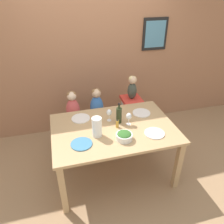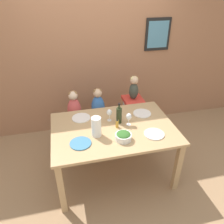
{
  "view_description": "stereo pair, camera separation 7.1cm",
  "coord_description": "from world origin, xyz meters",
  "px_view_note": "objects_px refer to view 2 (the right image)",
  "views": [
    {
      "loc": [
        -0.61,
        -2.18,
        2.36
      ],
      "look_at": [
        0.0,
        0.08,
        0.95
      ],
      "focal_mm": 35.0,
      "sensor_mm": 36.0,
      "label": 1
    },
    {
      "loc": [
        -0.54,
        -2.19,
        2.36
      ],
      "look_at": [
        0.0,
        0.08,
        0.95
      ],
      "focal_mm": 35.0,
      "sensor_mm": 36.0,
      "label": 2
    }
  ],
  "objects_px": {
    "wine_glass_near": "(129,117)",
    "wine_glass_far": "(109,113)",
    "chair_far_center": "(99,121)",
    "dinner_plate_front_right": "(154,134)",
    "paper_towel_roll": "(96,127)",
    "dinner_plate_back_right": "(142,113)",
    "wine_bottle": "(119,115)",
    "person_child_center": "(98,104)",
    "salad_bowl_large": "(123,136)",
    "dinner_plate_front_left": "(81,143)",
    "chair_right_highchair": "(133,108)",
    "chair_far_left": "(76,124)",
    "dinner_plate_back_left": "(81,118)",
    "person_child_left": "(74,107)",
    "person_baby_right": "(134,87)"
  },
  "relations": [
    {
      "from": "chair_right_highchair",
      "to": "wine_glass_far",
      "type": "xyz_separation_m",
      "value": [
        -0.53,
        -0.58,
        0.33
      ]
    },
    {
      "from": "chair_far_left",
      "to": "dinner_plate_back_right",
      "type": "height_order",
      "value": "dinner_plate_back_right"
    },
    {
      "from": "chair_far_left",
      "to": "dinner_plate_back_right",
      "type": "relative_size",
      "value": 1.87
    },
    {
      "from": "wine_glass_far",
      "to": "chair_far_center",
      "type": "bearing_deg",
      "value": 94.84
    },
    {
      "from": "wine_bottle",
      "to": "dinner_plate_back_right",
      "type": "bearing_deg",
      "value": 20.1
    },
    {
      "from": "dinner_plate_back_right",
      "to": "salad_bowl_large",
      "type": "bearing_deg",
      "value": -129.99
    },
    {
      "from": "wine_glass_far",
      "to": "dinner_plate_front_right",
      "type": "height_order",
      "value": "wine_glass_far"
    },
    {
      "from": "wine_bottle",
      "to": "dinner_plate_front_left",
      "type": "height_order",
      "value": "wine_bottle"
    },
    {
      "from": "person_baby_right",
      "to": "wine_glass_far",
      "type": "bearing_deg",
      "value": -132.0
    },
    {
      "from": "person_child_left",
      "to": "salad_bowl_large",
      "type": "distance_m",
      "value": 1.14
    },
    {
      "from": "person_baby_right",
      "to": "wine_bottle",
      "type": "bearing_deg",
      "value": -122.12
    },
    {
      "from": "chair_far_center",
      "to": "dinner_plate_front_right",
      "type": "height_order",
      "value": "dinner_plate_front_right"
    },
    {
      "from": "chair_right_highchair",
      "to": "dinner_plate_back_right",
      "type": "relative_size",
      "value": 2.98
    },
    {
      "from": "dinner_plate_back_left",
      "to": "chair_far_center",
      "type": "bearing_deg",
      "value": 55.36
    },
    {
      "from": "chair_far_center",
      "to": "person_baby_right",
      "type": "distance_m",
      "value": 0.8
    },
    {
      "from": "paper_towel_roll",
      "to": "dinner_plate_back_right",
      "type": "bearing_deg",
      "value": 25.83
    },
    {
      "from": "dinner_plate_front_left",
      "to": "wine_glass_far",
      "type": "bearing_deg",
      "value": 43.04
    },
    {
      "from": "chair_far_left",
      "to": "dinner_plate_back_left",
      "type": "distance_m",
      "value": 0.6
    },
    {
      "from": "dinner_plate_front_left",
      "to": "dinner_plate_front_right",
      "type": "relative_size",
      "value": 1.0
    },
    {
      "from": "salad_bowl_large",
      "to": "dinner_plate_front_right",
      "type": "xyz_separation_m",
      "value": [
        0.39,
        0.01,
        -0.04
      ]
    },
    {
      "from": "paper_towel_roll",
      "to": "dinner_plate_front_right",
      "type": "height_order",
      "value": "paper_towel_roll"
    },
    {
      "from": "salad_bowl_large",
      "to": "wine_glass_far",
      "type": "bearing_deg",
      "value": 98.87
    },
    {
      "from": "person_child_center",
      "to": "dinner_plate_back_right",
      "type": "height_order",
      "value": "person_child_center"
    },
    {
      "from": "paper_towel_roll",
      "to": "dinner_plate_back_right",
      "type": "height_order",
      "value": "paper_towel_roll"
    },
    {
      "from": "chair_far_center",
      "to": "wine_glass_far",
      "type": "distance_m",
      "value": 0.77
    },
    {
      "from": "dinner_plate_back_left",
      "to": "dinner_plate_back_right",
      "type": "xyz_separation_m",
      "value": [
        0.84,
        -0.08,
        0.0
      ]
    },
    {
      "from": "paper_towel_roll",
      "to": "wine_glass_far",
      "type": "relative_size",
      "value": 1.47
    },
    {
      "from": "chair_far_center",
      "to": "chair_right_highchair",
      "type": "height_order",
      "value": "chair_right_highchair"
    },
    {
      "from": "person_child_center",
      "to": "wine_glass_far",
      "type": "relative_size",
      "value": 3.05
    },
    {
      "from": "wine_bottle",
      "to": "chair_right_highchair",
      "type": "bearing_deg",
      "value": 57.84
    },
    {
      "from": "paper_towel_roll",
      "to": "dinner_plate_front_left",
      "type": "xyz_separation_m",
      "value": [
        -0.21,
        -0.12,
        -0.12
      ]
    },
    {
      "from": "wine_bottle",
      "to": "dinner_plate_front_right",
      "type": "distance_m",
      "value": 0.5
    },
    {
      "from": "chair_far_center",
      "to": "person_child_left",
      "type": "bearing_deg",
      "value": 179.89
    },
    {
      "from": "paper_towel_roll",
      "to": "dinner_plate_back_left",
      "type": "distance_m",
      "value": 0.46
    },
    {
      "from": "salad_bowl_large",
      "to": "dinner_plate_front_left",
      "type": "xyz_separation_m",
      "value": [
        -0.49,
        0.04,
        -0.04
      ]
    },
    {
      "from": "wine_glass_near",
      "to": "person_baby_right",
      "type": "bearing_deg",
      "value": 67.36
    },
    {
      "from": "chair_far_center",
      "to": "chair_right_highchair",
      "type": "relative_size",
      "value": 0.63
    },
    {
      "from": "wine_glass_near",
      "to": "wine_glass_far",
      "type": "xyz_separation_m",
      "value": [
        -0.22,
        0.16,
        0.0
      ]
    },
    {
      "from": "chair_right_highchair",
      "to": "wine_glass_near",
      "type": "distance_m",
      "value": 0.87
    },
    {
      "from": "dinner_plate_back_right",
      "to": "dinner_plate_front_right",
      "type": "bearing_deg",
      "value": -92.86
    },
    {
      "from": "wine_bottle",
      "to": "salad_bowl_large",
      "type": "height_order",
      "value": "wine_bottle"
    },
    {
      "from": "chair_right_highchair",
      "to": "wine_glass_far",
      "type": "distance_m",
      "value": 0.85
    },
    {
      "from": "chair_far_center",
      "to": "person_child_left",
      "type": "height_order",
      "value": "person_child_left"
    },
    {
      "from": "chair_far_left",
      "to": "person_child_center",
      "type": "bearing_deg",
      "value": 0.11
    },
    {
      "from": "chair_right_highchair",
      "to": "dinner_plate_front_left",
      "type": "bearing_deg",
      "value": -134.14
    },
    {
      "from": "paper_towel_roll",
      "to": "wine_bottle",
      "type": "bearing_deg",
      "value": 31.67
    },
    {
      "from": "person_baby_right",
      "to": "dinner_plate_front_right",
      "type": "bearing_deg",
      "value": -93.96
    },
    {
      "from": "person_child_left",
      "to": "paper_towel_roll",
      "type": "distance_m",
      "value": 0.91
    },
    {
      "from": "person_child_left",
      "to": "dinner_plate_front_right",
      "type": "height_order",
      "value": "person_child_left"
    },
    {
      "from": "paper_towel_roll",
      "to": "chair_far_left",
      "type": "bearing_deg",
      "value": 102.99
    }
  ]
}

